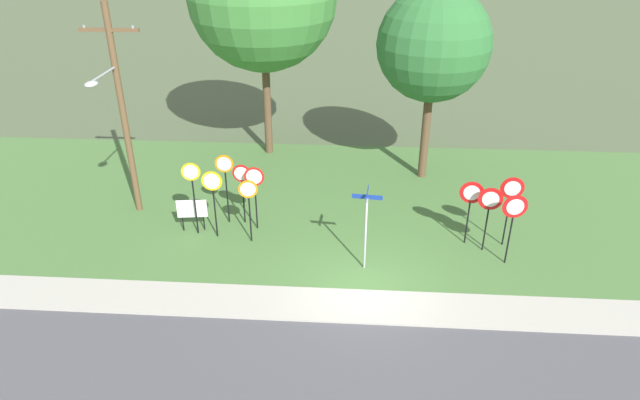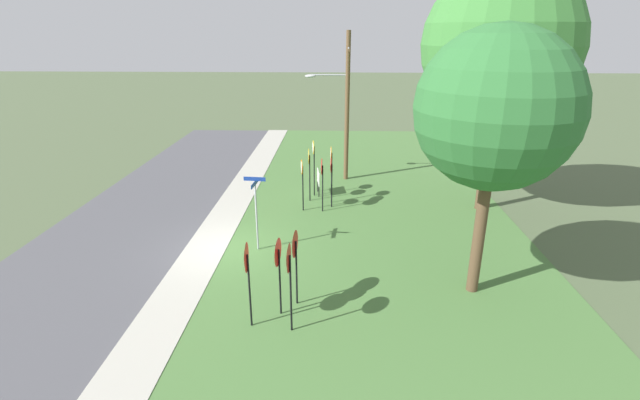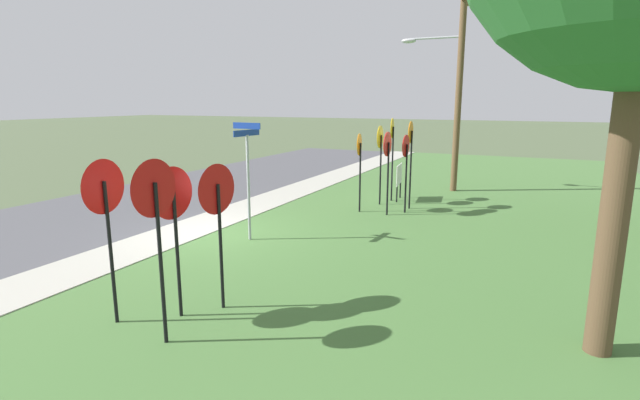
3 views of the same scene
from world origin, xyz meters
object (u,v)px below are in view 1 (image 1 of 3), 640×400
Objects in this scene: yield_sign_far_left at (471,198)px; stop_sign_center_tall at (242,181)px; oak_tree_right at (434,45)px; street_name_post at (366,223)px; stop_sign_far_right at (255,184)px; yield_sign_far_right at (514,213)px; stop_sign_near_right at (225,175)px; stop_sign_far_center at (249,198)px; stop_sign_near_left at (213,190)px; yield_sign_near_left at (490,204)px; yield_sign_near_right at (511,195)px; notice_board at (192,210)px; utility_pole at (120,107)px; stop_sign_far_left at (192,183)px.

stop_sign_center_tall is at bearing -179.70° from yield_sign_far_left.
street_name_post is at bearing -109.38° from oak_tree_right.
stop_sign_far_right is 1.03× the size of yield_sign_far_left.
stop_sign_far_right is at bearing 165.31° from yield_sign_far_right.
stop_sign_far_right is (1.15, -0.40, -0.18)m from stop_sign_near_right.
stop_sign_far_center is 8.83m from yield_sign_far_right.
stop_sign_far_right is (1.36, 0.67, -0.08)m from stop_sign_near_left.
stop_sign_far_right reaches higher than stop_sign_center_tall.
stop_sign_center_tall is 5.28m from street_name_post.
stop_sign_far_center is 0.91m from stop_sign_far_right.
yield_sign_near_left is at bearing -9.26° from stop_sign_far_center.
yield_sign_near_right reaches higher than stop_sign_near_left.
street_name_post is (-4.15, -1.35, -0.09)m from yield_sign_near_left.
notice_board is (-10.46, 0.70, -0.99)m from yield_sign_near_left.
notice_board is (-2.27, 0.64, -0.92)m from stop_sign_far_center.
stop_sign_center_tall is 5.12m from utility_pole.
stop_sign_near_left is 0.98× the size of yield_sign_near_right.
stop_sign_near_right is 1.32m from stop_sign_far_left.
stop_sign_near_right is 1.05× the size of yield_sign_near_right.
yield_sign_near_left is 0.98m from yield_sign_far_right.
stop_sign_near_right is 1.08× the size of yield_sign_far_right.
stop_sign_far_right is at bearing 155.31° from street_name_post.
yield_sign_near_right is at bearing 24.91° from street_name_post.
street_name_post is (3.98, -2.31, -0.10)m from stop_sign_far_right.
stop_sign_far_center is 1.95× the size of notice_board.
street_name_post reaches higher than yield_sign_near_left.
yield_sign_near_right is (8.90, -0.57, 0.17)m from stop_sign_far_right.
stop_sign_far_right reaches higher than yield_sign_far_left.
yield_sign_near_left is (10.26, -0.47, -0.22)m from stop_sign_far_left.
oak_tree_right reaches higher than street_name_post.
stop_sign_far_right reaches higher than notice_board.
stop_sign_near_right is at bearing 177.74° from yield_sign_near_left.
stop_sign_far_left is 1.25m from notice_board.
stop_sign_near_left is at bearing -172.18° from yield_sign_far_left.
yield_sign_near_right is 11.30m from notice_board.
oak_tree_right is at bearing 19.50° from utility_pole.
yield_sign_near_right is 7.19m from oak_tree_right.
oak_tree_right is (-2.15, 6.81, 3.84)m from yield_sign_far_right.
stop_sign_far_left reaches higher than yield_sign_near_left.
stop_sign_center_tall is 0.83× the size of street_name_post.
stop_sign_near_right reaches higher than notice_board.
yield_sign_far_left is 0.84× the size of street_name_post.
yield_sign_near_left is at bearing -7.12° from stop_sign_center_tall.
stop_sign_far_left reaches higher than yield_sign_far_right.
oak_tree_right is (-1.00, 5.62, 3.96)m from yield_sign_far_left.
yield_sign_far_left is (-1.32, 0.04, -0.18)m from yield_sign_near_right.
yield_sign_far_right is (0.60, -0.76, 0.12)m from yield_sign_near_left.
notice_board is at bearing 167.48° from street_name_post.
street_name_post is (6.11, -1.82, -0.31)m from stop_sign_far_left.
stop_sign_far_left reaches higher than stop_sign_far_right.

